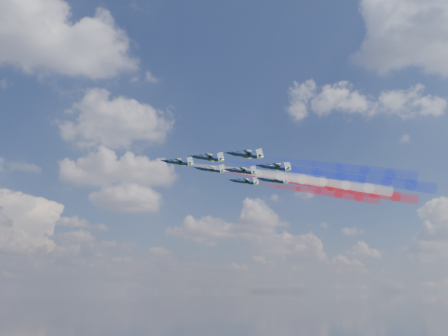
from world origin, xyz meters
name	(u,v)px	position (x,y,z in m)	size (l,w,h in m)	color
jet_lead	(178,163)	(-21.86, -10.85, 156.89)	(8.80, 11.00, 2.93)	black
trail_lead	(258,173)	(1.26, -20.55, 153.35)	(3.67, 40.93, 3.67)	white
jet_inner_left	(208,158)	(-16.07, -22.55, 155.84)	(8.80, 11.00, 2.93)	black
trail_inner_left	(294,169)	(7.05, -32.26, 152.30)	(3.67, 40.93, 3.67)	#1A2BDE
jet_inner_right	(211,170)	(-9.79, -7.39, 156.52)	(8.80, 11.00, 2.93)	black
trail_inner_right	(288,180)	(13.32, -17.10, 152.98)	(3.67, 40.93, 3.67)	red
jet_outer_left	(246,155)	(-10.02, -36.40, 153.75)	(8.80, 11.00, 2.93)	black
trail_outer_left	(339,167)	(13.10, -46.10, 150.20)	(3.67, 40.93, 3.67)	#1A2BDE
jet_center_third	(241,171)	(-4.13, -19.56, 153.63)	(8.80, 11.00, 2.93)	black
trail_center_third	(324,182)	(18.99, -29.26, 150.08)	(3.67, 40.93, 3.67)	white
jet_outer_right	(245,182)	(3.89, -3.77, 154.33)	(8.80, 11.00, 2.93)	black
trail_outer_right	(318,192)	(27.01, -13.47, 150.79)	(3.67, 40.93, 3.67)	red
jet_rear_left	(274,167)	(1.38, -31.06, 152.61)	(8.80, 11.00, 2.93)	black
trail_rear_left	(362,179)	(24.49, -40.77, 149.06)	(3.67, 40.93, 3.67)	#1A2BDE
jet_rear_right	(273,181)	(8.82, -15.83, 152.61)	(8.80, 11.00, 2.93)	black
trail_rear_right	(352,191)	(31.94, -25.54, 149.07)	(3.67, 40.93, 3.67)	red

